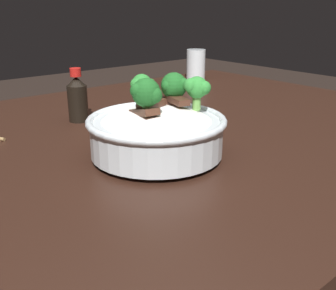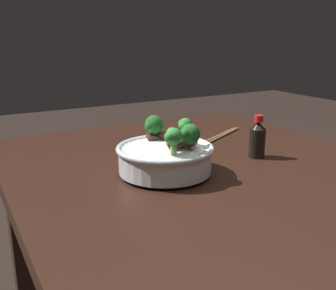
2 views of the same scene
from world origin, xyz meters
name	(u,v)px [view 1 (image 1 of 2)]	position (x,y,z in m)	size (l,w,h in m)	color
dining_table	(161,176)	(0.00, 0.00, 0.65)	(1.30, 0.96, 0.76)	black
rice_bowl	(157,128)	(0.10, 0.12, 0.81)	(0.24, 0.24, 0.14)	silver
drinking_glass	(196,66)	(-0.46, -0.37, 0.80)	(0.06, 0.06, 0.10)	white
soy_sauce_bottle	(78,98)	(0.10, -0.17, 0.81)	(0.04, 0.04, 0.12)	black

